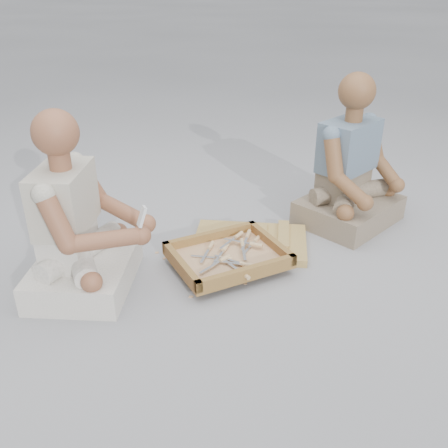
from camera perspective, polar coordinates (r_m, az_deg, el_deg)
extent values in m
plane|color=gray|center=(2.48, 0.28, -7.63)|extent=(60.00, 60.00, 0.00)
cube|color=olive|center=(2.85, 2.98, -2.07)|extent=(0.74, 0.61, 0.04)
cube|color=brown|center=(2.63, 0.44, -4.05)|extent=(0.65, 0.57, 0.02)
cube|color=brown|center=(2.77, -1.53, -1.42)|extent=(0.55, 0.17, 0.06)
cube|color=brown|center=(2.46, 2.68, -5.56)|extent=(0.55, 0.17, 0.06)
cube|color=brown|center=(2.73, 5.38, -2.08)|extent=(0.14, 0.44, 0.06)
cube|color=brown|center=(2.52, -4.92, -4.74)|extent=(0.14, 0.44, 0.06)
cube|color=tan|center=(2.62, 0.44, -3.82)|extent=(0.57, 0.49, 0.01)
cube|color=silver|center=(2.59, -0.64, -3.86)|extent=(0.09, 0.13, 0.00)
cylinder|color=tan|center=(2.68, 0.15, -2.72)|extent=(0.06, 0.07, 0.02)
cube|color=silver|center=(2.61, -2.17, -3.63)|extent=(0.08, 0.14, 0.00)
cylinder|color=tan|center=(2.70, -1.51, -2.48)|extent=(0.05, 0.07, 0.02)
cube|color=silver|center=(2.54, 0.45, -4.41)|extent=(0.14, 0.08, 0.00)
cylinder|color=tan|center=(2.52, 2.88, -4.74)|extent=(0.07, 0.05, 0.02)
cube|color=silver|center=(2.61, -2.16, -3.79)|extent=(0.14, 0.07, 0.00)
cylinder|color=tan|center=(2.59, 0.23, -3.98)|extent=(0.07, 0.05, 0.02)
cube|color=silver|center=(2.70, 2.38, -2.21)|extent=(0.08, 0.14, 0.00)
cylinder|color=tan|center=(2.80, 2.79, -1.14)|extent=(0.05, 0.07, 0.02)
cube|color=silver|center=(2.62, 2.29, -3.34)|extent=(0.04, 0.15, 0.00)
cylinder|color=tan|center=(2.71, 2.08, -2.16)|extent=(0.03, 0.07, 0.02)
cube|color=silver|center=(2.72, 1.49, -1.98)|extent=(0.13, 0.10, 0.00)
cylinder|color=tan|center=(2.69, 3.70, -2.39)|extent=(0.07, 0.06, 0.02)
cube|color=silver|center=(2.70, 2.91, -2.71)|extent=(0.11, 0.12, 0.00)
cylinder|color=tan|center=(2.78, 3.81, -1.70)|extent=(0.06, 0.07, 0.02)
cube|color=silver|center=(2.52, 0.86, -4.72)|extent=(0.07, 0.14, 0.00)
cylinder|color=tan|center=(2.45, 2.36, -5.84)|extent=(0.05, 0.07, 0.02)
cube|color=silver|center=(2.57, 0.40, -4.05)|extent=(0.12, 0.11, 0.00)
cylinder|color=tan|center=(2.53, 2.56, -4.71)|extent=(0.07, 0.06, 0.02)
cube|color=silver|center=(2.51, -1.59, -4.94)|extent=(0.13, 0.10, 0.00)
cylinder|color=tan|center=(2.57, 0.06, -3.95)|extent=(0.07, 0.06, 0.02)
cube|color=silver|center=(2.70, 0.43, -2.19)|extent=(0.12, 0.11, 0.00)
cylinder|color=tan|center=(2.78, 1.68, -1.27)|extent=(0.07, 0.06, 0.02)
cube|color=tan|center=(3.05, 3.98, -0.46)|extent=(0.02, 0.02, 0.00)
cube|color=tan|center=(2.86, -5.41, -2.50)|extent=(0.02, 0.02, 0.00)
cube|color=tan|center=(2.44, -3.80, -8.30)|extent=(0.02, 0.02, 0.00)
cube|color=tan|center=(2.69, 6.19, -4.64)|extent=(0.02, 0.02, 0.00)
cube|color=tan|center=(2.83, 2.35, -2.83)|extent=(0.02, 0.02, 0.00)
cube|color=tan|center=(2.81, -7.66, -3.26)|extent=(0.02, 0.02, 0.00)
cube|color=tan|center=(2.75, -6.83, -3.91)|extent=(0.02, 0.02, 0.00)
cube|color=tan|center=(2.94, -0.77, -1.49)|extent=(0.02, 0.02, 0.00)
cube|color=tan|center=(2.86, -0.23, -2.38)|extent=(0.02, 0.02, 0.00)
cube|color=tan|center=(2.83, -6.32, -2.90)|extent=(0.02, 0.02, 0.00)
cube|color=tan|center=(2.82, -2.53, -2.91)|extent=(0.02, 0.02, 0.00)
cube|color=tan|center=(2.93, 5.63, -1.79)|extent=(0.02, 0.02, 0.00)
cube|color=tan|center=(2.53, 2.45, -6.78)|extent=(0.02, 0.02, 0.00)
cube|color=silver|center=(2.58, -15.58, -5.31)|extent=(0.60, 0.68, 0.15)
cube|color=silver|center=(2.52, -17.30, -2.11)|extent=(0.28, 0.36, 0.18)
cube|color=beige|center=(2.41, -17.84, 2.77)|extent=(0.31, 0.40, 0.29)
sphere|color=brown|center=(2.30, -18.72, 9.88)|extent=(0.21, 0.21, 0.21)
sphere|color=brown|center=(2.42, -8.85, 0.04)|extent=(0.09, 0.09, 0.09)
sphere|color=brown|center=(2.32, -9.44, -1.29)|extent=(0.09, 0.09, 0.09)
cube|color=gray|center=(3.19, 14.03, 1.54)|extent=(0.74, 0.70, 0.15)
cube|color=gray|center=(3.16, 13.44, 4.58)|extent=(0.38, 0.34, 0.18)
cube|color=slate|center=(3.07, 14.08, 8.68)|extent=(0.42, 0.38, 0.30)
sphere|color=brown|center=(2.98, 14.96, 14.47)|extent=(0.21, 0.21, 0.21)
sphere|color=brown|center=(3.19, 19.15, 4.22)|extent=(0.09, 0.09, 0.09)
sphere|color=brown|center=(2.89, 15.82, 2.35)|extent=(0.09, 0.09, 0.09)
cube|color=silver|center=(2.28, -9.37, 0.84)|extent=(0.05, 0.05, 0.10)
cube|color=black|center=(2.27, -9.38, 1.04)|extent=(0.02, 0.03, 0.03)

